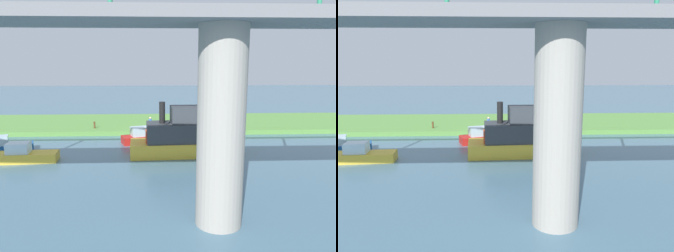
{
  "view_description": "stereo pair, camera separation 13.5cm",
  "coord_description": "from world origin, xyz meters",
  "views": [
    {
      "loc": [
        0.17,
        34.04,
        7.63
      ],
      "look_at": [
        -1.14,
        5.0,
        2.0
      ],
      "focal_mm": 34.76,
      "sensor_mm": 36.0,
      "label": 1
    },
    {
      "loc": [
        0.03,
        34.05,
        7.63
      ],
      "look_at": [
        -1.14,
        5.0,
        2.0
      ],
      "focal_mm": 34.76,
      "sensor_mm": 36.0,
      "label": 2
    }
  ],
  "objects": [
    {
      "name": "mooring_post",
      "position": [
        6.76,
        -1.82,
        0.87
      ],
      "size": [
        0.2,
        0.2,
        0.74
      ],
      "primitive_type": "cylinder",
      "color": "brown",
      "rests_on": "grassy_bank"
    },
    {
      "name": "person_on_bank",
      "position": [
        0.54,
        -0.82,
        1.2
      ],
      "size": [
        0.48,
        0.48,
        1.39
      ],
      "color": "#2D334C",
      "rests_on": "grassy_bank"
    },
    {
      "name": "skiff_small",
      "position": [
        10.29,
        8.92,
        0.55
      ],
      "size": [
        4.73,
        1.97,
        1.54
      ],
      "color": "gold",
      "rests_on": "ground"
    },
    {
      "name": "motorboat_red",
      "position": [
        -2.61,
        7.5,
        1.68
      ],
      "size": [
        8.98,
        3.37,
        4.52
      ],
      "color": "gold",
      "rests_on": "ground"
    },
    {
      "name": "ground_plane",
      "position": [
        0.0,
        0.0,
        0.0
      ],
      "size": [
        160.0,
        160.0,
        0.0
      ],
      "primitive_type": "plane",
      "color": "#476B7F"
    },
    {
      "name": "pontoon_yellow",
      "position": [
        13.17,
        6.03,
        0.52
      ],
      "size": [
        4.64,
        2.91,
        1.46
      ],
      "color": "#195199",
      "rests_on": "ground"
    },
    {
      "name": "bridge_pylon",
      "position": [
        -2.92,
        19.57,
        4.65
      ],
      "size": [
        2.21,
        2.21,
        9.31
      ],
      "primitive_type": "cylinder",
      "color": "#9E998E",
      "rests_on": "ground"
    },
    {
      "name": "grassy_bank",
      "position": [
        0.0,
        -6.0,
        0.25
      ],
      "size": [
        80.0,
        12.0,
        0.5
      ],
      "primitive_type": "cube",
      "color": "#5B9342",
      "rests_on": "ground"
    },
    {
      "name": "bridge_span",
      "position": [
        -2.92,
        19.56,
        9.8
      ],
      "size": [
        71.82,
        4.3,
        3.25
      ],
      "color": "slate",
      "rests_on": "bridge_pylon"
    },
    {
      "name": "riverboat_paddlewheel",
      "position": [
        1.04,
        3.06,
        0.56
      ],
      "size": [
        5.0,
        3.05,
        1.57
      ],
      "color": "red",
      "rests_on": "ground"
    }
  ]
}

